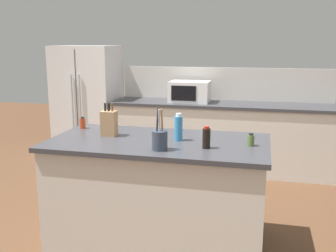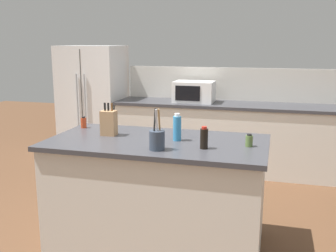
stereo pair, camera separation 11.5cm
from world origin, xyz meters
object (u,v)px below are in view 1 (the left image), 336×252
Objects in this scene: microwave at (190,92)px; spice_jar_paprika at (83,123)px; knife_block at (109,123)px; soy_sauce_bottle at (206,138)px; utensil_crock at (160,139)px; dish_soap_bottle at (178,128)px; refrigerator at (88,104)px; spice_jar_oregano at (251,140)px.

microwave reaches higher than spice_jar_paprika.
knife_block reaches higher than spice_jar_paprika.
microwave reaches higher than soy_sauce_bottle.
utensil_crock reaches higher than spice_jar_paprika.
utensil_crock is 0.33m from dish_soap_bottle.
refrigerator is 3.11m from utensil_crock.
spice_jar_oregano is at bearing -42.52° from refrigerator.
dish_soap_bottle reaches higher than spice_jar_paprika.
spice_jar_oregano is (0.91, -2.20, -0.10)m from microwave.
dish_soap_bottle is at bearing 176.38° from spice_jar_oregano.
knife_block is 1.23m from spice_jar_oregano.
utensil_crock is (0.55, -0.35, -0.03)m from knife_block.
utensil_crock is at bearing -33.48° from knife_block.
soy_sauce_bottle is at bearing -154.93° from spice_jar_oregano.
knife_block is 1.65× the size of soy_sauce_bottle.
spice_jar_oregano is (1.23, -0.06, -0.07)m from knife_block.
knife_block is at bearing 147.85° from utensil_crock.
spice_jar_oregano is at bearing -3.62° from dish_soap_bottle.
spice_jar_paprika is (-0.68, -1.92, -0.09)m from microwave.
refrigerator is at bearing 178.10° from microwave.
utensil_crock is at bearing -157.04° from spice_jar_oregano.
knife_block is at bearing 166.30° from soy_sauce_bottle.
utensil_crock is 1.39× the size of dish_soap_bottle.
microwave is at bearing 80.15° from knife_block.
microwave is 2.43m from soy_sauce_bottle.
dish_soap_bottle is at bearing -13.71° from spice_jar_paprika.
knife_block is 0.43m from spice_jar_paprika.
spice_jar_oregano is at bearing 22.96° from utensil_crock.
refrigerator is 3.14× the size of microwave.
soy_sauce_bottle reaches higher than spice_jar_paprika.
knife_block is at bearing -98.52° from microwave.
spice_jar_paprika is 1.33m from soy_sauce_bottle.
refrigerator reaches higher than soy_sauce_bottle.
refrigerator is at bearing 130.02° from dish_soap_bottle.
spice_jar_paprika is 1.02m from dish_soap_bottle.
soy_sauce_bottle is at bearing -76.32° from microwave.
refrigerator reaches higher than microwave.
refrigerator is 7.36× the size of dish_soap_bottle.
knife_block is 0.65m from utensil_crock.
refrigerator is 15.20× the size of spice_jar_paprika.
dish_soap_bottle is at bearing -81.85° from microwave.
refrigerator is 5.31× the size of utensil_crock.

